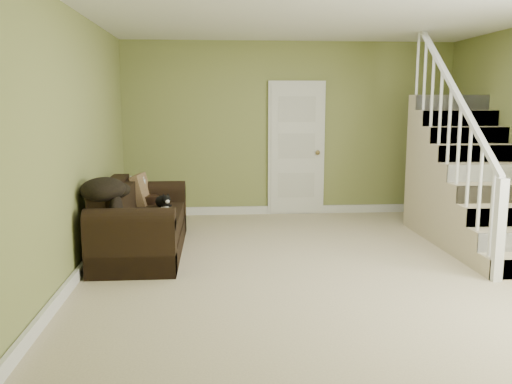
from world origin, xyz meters
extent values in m
cube|color=tan|center=(0.00, 0.00, 0.00)|extent=(5.00, 5.50, 0.01)
cube|color=white|center=(0.00, 0.00, 2.60)|extent=(5.00, 5.50, 0.01)
cube|color=olive|center=(0.00, 2.75, 1.30)|extent=(5.00, 0.04, 2.60)
cube|color=olive|center=(0.00, -2.75, 1.30)|extent=(5.00, 0.04, 2.60)
cube|color=olive|center=(-2.50, 0.00, 1.30)|extent=(0.04, 5.50, 2.60)
cube|color=white|center=(0.00, 2.72, 0.06)|extent=(5.00, 0.04, 0.12)
cube|color=white|center=(-2.47, 0.00, 0.06)|extent=(0.04, 5.50, 0.12)
cube|color=white|center=(0.10, 2.71, 1.01)|extent=(0.86, 0.05, 2.02)
cube|color=white|center=(0.10, 2.69, 1.00)|extent=(0.78, 0.04, 1.96)
sphere|color=olive|center=(0.42, 2.65, 0.95)|extent=(0.07, 0.07, 0.07)
cylinder|color=white|center=(1.55, -0.46, 0.65)|extent=(0.04, 0.04, 0.90)
cylinder|color=white|center=(1.55, -0.19, 0.85)|extent=(0.04, 0.04, 0.90)
cube|color=tan|center=(2.00, 0.08, 0.30)|extent=(1.00, 0.27, 0.60)
cylinder|color=white|center=(1.55, 0.08, 1.05)|extent=(0.04, 0.04, 0.90)
cube|color=tan|center=(2.00, 0.35, 0.40)|extent=(1.00, 0.27, 0.80)
cylinder|color=white|center=(1.55, 0.35, 1.25)|extent=(0.04, 0.04, 0.90)
cube|color=tan|center=(2.00, 0.62, 0.50)|extent=(1.00, 0.27, 1.00)
cylinder|color=white|center=(1.55, 0.62, 1.45)|extent=(0.04, 0.04, 0.90)
cube|color=tan|center=(2.00, 0.89, 0.60)|extent=(1.00, 0.27, 1.20)
cylinder|color=white|center=(1.55, 0.89, 1.65)|extent=(0.04, 0.04, 0.90)
cube|color=tan|center=(2.00, 1.16, 0.70)|extent=(1.00, 0.27, 1.40)
cylinder|color=white|center=(1.55, 1.16, 1.85)|extent=(0.04, 0.04, 0.90)
cube|color=tan|center=(2.00, 1.43, 0.80)|extent=(1.00, 0.27, 1.60)
cylinder|color=white|center=(1.55, 1.43, 2.05)|extent=(0.04, 0.04, 0.90)
cube|color=tan|center=(2.00, 1.70, 0.90)|extent=(1.00, 0.27, 1.80)
cylinder|color=white|center=(1.55, 1.70, 2.25)|extent=(0.04, 0.04, 0.90)
cube|color=white|center=(1.55, -0.62, 0.50)|extent=(0.09, 0.09, 1.00)
cube|color=white|center=(1.55, 0.62, 1.90)|extent=(0.06, 2.46, 1.84)
cube|color=black|center=(-1.97, 0.68, 0.12)|extent=(0.88, 2.04, 0.23)
cube|color=black|center=(-1.88, 0.68, 0.33)|extent=(0.67, 1.54, 0.20)
cube|color=black|center=(-1.97, -0.22, 0.29)|extent=(0.88, 0.23, 0.58)
cube|color=black|center=(-1.97, 1.58, 0.29)|extent=(0.88, 0.23, 0.58)
cylinder|color=black|center=(-1.97, -0.22, 0.58)|extent=(0.88, 0.23, 0.23)
cylinder|color=black|center=(-1.97, 1.58, 0.58)|extent=(0.88, 0.23, 0.23)
cube|color=black|center=(-2.32, 0.68, 0.51)|extent=(0.19, 1.58, 0.58)
cube|color=black|center=(-2.17, 0.68, 0.59)|extent=(0.13, 1.52, 0.32)
cube|color=black|center=(-2.11, 1.45, 0.27)|extent=(0.57, 0.57, 0.54)
cylinder|color=white|center=(-2.19, 1.39, 0.64)|extent=(0.06, 0.06, 0.20)
cylinder|color=#2A41A3|center=(-2.19, 1.39, 0.64)|extent=(0.07, 0.07, 0.05)
cylinder|color=white|center=(-2.19, 1.39, 0.76)|extent=(0.03, 0.03, 0.03)
cylinder|color=white|center=(-2.05, 1.43, 0.64)|extent=(0.06, 0.06, 0.20)
cylinder|color=#2A41A3|center=(-2.05, 1.43, 0.64)|extent=(0.07, 0.07, 0.05)
cylinder|color=white|center=(-2.05, 1.43, 0.76)|extent=(0.03, 0.03, 0.03)
cylinder|color=white|center=(-2.11, 1.54, 0.64)|extent=(0.06, 0.06, 0.20)
cylinder|color=#2A41A3|center=(-2.11, 1.54, 0.64)|extent=(0.07, 0.07, 0.05)
cylinder|color=white|center=(-2.11, 1.54, 0.76)|extent=(0.03, 0.03, 0.03)
cylinder|color=white|center=(-2.21, 1.52, 0.64)|extent=(0.06, 0.06, 0.20)
cylinder|color=#2A41A3|center=(-2.21, 1.52, 0.64)|extent=(0.07, 0.07, 0.05)
cylinder|color=white|center=(-2.21, 1.52, 0.76)|extent=(0.03, 0.03, 0.03)
ellipsoid|color=black|center=(-1.78, 1.07, 0.51)|extent=(0.26, 0.32, 0.15)
ellipsoid|color=white|center=(-1.78, 1.00, 0.48)|extent=(0.13, 0.14, 0.08)
sphere|color=black|center=(-1.78, 0.92, 0.56)|extent=(0.14, 0.14, 0.10)
ellipsoid|color=white|center=(-1.78, 0.88, 0.55)|extent=(0.07, 0.06, 0.05)
cone|color=black|center=(-1.81, 0.93, 0.62)|extent=(0.05, 0.05, 0.05)
cone|color=black|center=(-1.75, 0.93, 0.62)|extent=(0.05, 0.05, 0.05)
cylinder|color=black|center=(-1.70, 1.17, 0.45)|extent=(0.15, 0.19, 0.03)
ellipsoid|color=gold|center=(-1.83, 0.20, 0.47)|extent=(0.18, 0.20, 0.06)
cube|color=#48321D|center=(-2.06, 1.37, 0.61)|extent=(0.25, 0.43, 0.42)
ellipsoid|color=black|center=(-2.27, 0.05, 0.83)|extent=(0.48, 0.61, 0.24)
camera|label=1|loc=(-1.14, -5.44, 1.70)|focal=38.00mm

